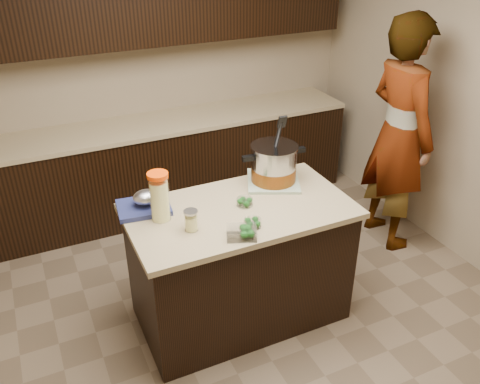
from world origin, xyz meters
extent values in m
plane|color=brown|center=(0.00, 0.00, 0.00)|extent=(4.00, 4.00, 0.00)
cube|color=tan|center=(0.00, 2.00, 1.35)|extent=(4.00, 0.04, 2.70)
cube|color=black|center=(0.00, 1.70, 0.43)|extent=(3.60, 0.60, 0.86)
cube|color=tan|center=(0.00, 1.70, 0.88)|extent=(3.60, 0.63, 0.04)
cube|color=black|center=(0.00, 0.00, 0.43)|extent=(1.40, 0.75, 0.86)
cube|color=tan|center=(0.00, 0.00, 0.88)|extent=(1.46, 0.81, 0.04)
cube|color=#5F8A5D|center=(0.36, 0.23, 0.91)|extent=(0.48, 0.48, 0.02)
cylinder|color=#B7B7BC|center=(0.36, 0.23, 1.04)|extent=(0.33, 0.33, 0.24)
cylinder|color=brown|center=(0.36, 0.23, 0.97)|extent=(0.34, 0.34, 0.10)
cylinder|color=#B7B7BC|center=(0.36, 0.23, 1.17)|extent=(0.36, 0.36, 0.02)
cube|color=black|center=(0.17, 0.24, 1.12)|extent=(0.08, 0.04, 0.03)
cube|color=black|center=(0.56, 0.21, 1.12)|extent=(0.08, 0.04, 0.03)
cylinder|color=black|center=(0.36, 0.19, 1.24)|extent=(0.04, 0.13, 0.30)
cylinder|color=#F9F698|center=(-0.50, 0.09, 1.03)|extent=(0.15, 0.15, 0.26)
cylinder|color=white|center=(-0.50, 0.09, 1.05)|extent=(0.16, 0.16, 0.29)
cylinder|color=#FD4605|center=(-0.50, 0.09, 1.20)|extent=(0.17, 0.17, 0.02)
cylinder|color=#F9F698|center=(-0.37, -0.10, 0.95)|extent=(0.09, 0.09, 0.09)
cylinder|color=white|center=(-0.37, -0.10, 0.96)|extent=(0.10, 0.10, 0.12)
cylinder|color=silver|center=(-0.37, -0.10, 1.03)|extent=(0.11, 0.11, 0.02)
cylinder|color=silver|center=(0.04, 0.02, 0.93)|extent=(0.14, 0.14, 0.05)
cylinder|color=silver|center=(-0.02, -0.23, 0.93)|extent=(0.13, 0.13, 0.05)
cube|color=silver|center=(-0.13, -0.31, 0.93)|extent=(0.21, 0.18, 0.06)
cube|color=navy|center=(-0.57, 0.25, 0.92)|extent=(0.36, 0.30, 0.03)
ellipsoid|color=silver|center=(-0.55, 0.25, 0.98)|extent=(0.17, 0.14, 0.09)
imported|color=gray|center=(1.61, 0.38, 0.98)|extent=(0.50, 0.74, 1.96)
camera|label=1|loc=(-1.19, -2.56, 2.60)|focal=38.00mm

